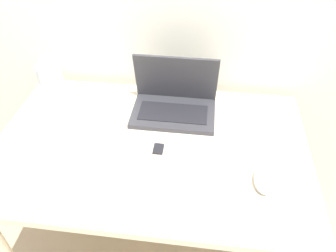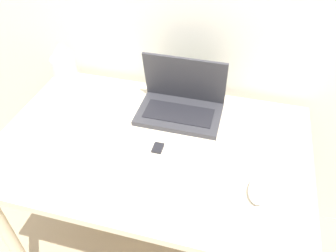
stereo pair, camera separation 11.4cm
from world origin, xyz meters
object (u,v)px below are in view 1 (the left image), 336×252
Objects in this scene: keyboard at (161,184)px; mp3_player at (158,149)px; laptop at (174,101)px; mouse at (263,181)px; vase at (50,75)px.

mp3_player is at bearing 101.73° from keyboard.
mp3_player is at bearing -97.57° from laptop.
laptop is 0.48m from mouse.
mouse is at bearing -23.82° from vase.
vase reaches higher than mouse.
vase is at bearing 156.18° from mouse.
mouse is at bearing -46.39° from laptop.
laptop reaches higher than keyboard.
keyboard is 9.28× the size of mp3_player.
laptop reaches higher than mouse.
vase is at bearing 141.08° from keyboard.
mouse is (0.33, 0.05, 0.01)m from keyboard.
keyboard is at bearing -89.62° from laptop.
laptop is at bearing -3.40° from vase.
vase is (-0.86, 0.38, 0.09)m from mouse.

